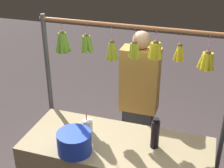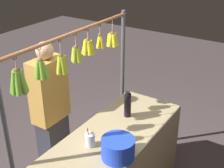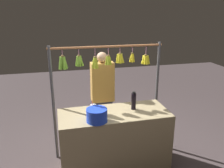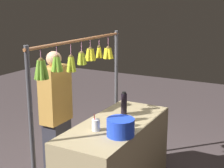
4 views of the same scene
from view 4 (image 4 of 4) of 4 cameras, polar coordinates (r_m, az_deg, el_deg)
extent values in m
cube|color=tan|center=(3.78, 0.59, -13.07)|extent=(1.57, 0.66, 0.89)
cylinder|color=#4C4C51|center=(4.48, 0.73, -2.34)|extent=(0.04, 0.04, 1.80)
cylinder|color=#4C4C51|center=(3.19, -13.61, -9.76)|extent=(0.04, 0.04, 1.80)
cylinder|color=#9E6038|center=(3.60, -5.48, 7.56)|extent=(1.73, 0.03, 0.03)
torus|color=black|center=(4.13, -0.67, 8.20)|extent=(0.04, 0.01, 0.04)
cylinder|color=pink|center=(4.14, -0.67, 7.18)|extent=(0.01, 0.01, 0.14)
sphere|color=brown|center=(4.14, -0.66, 6.20)|extent=(0.05, 0.05, 0.05)
cylinder|color=gold|center=(4.13, -0.94, 5.22)|extent=(0.07, 0.04, 0.14)
cylinder|color=gold|center=(4.12, -0.41, 5.22)|extent=(0.06, 0.07, 0.14)
cylinder|color=gold|center=(4.14, -0.21, 5.26)|extent=(0.04, 0.07, 0.14)
cylinder|color=gold|center=(4.17, -0.26, 5.33)|extent=(0.07, 0.05, 0.14)
cylinder|color=gold|center=(4.19, -0.69, 5.36)|extent=(0.05, 0.05, 0.14)
cylinder|color=gold|center=(4.17, -1.07, 5.33)|extent=(0.04, 0.08, 0.14)
cylinder|color=gold|center=(4.15, -1.14, 5.26)|extent=(0.05, 0.05, 0.14)
torus|color=black|center=(3.94, -2.26, 7.90)|extent=(0.04, 0.01, 0.04)
cylinder|color=pink|center=(3.94, -2.25, 7.13)|extent=(0.01, 0.01, 0.10)
sphere|color=brown|center=(3.95, -2.25, 6.40)|extent=(0.04, 0.04, 0.04)
cylinder|color=yellow|center=(3.95, -2.39, 5.42)|extent=(0.06, 0.04, 0.14)
cylinder|color=yellow|center=(3.95, -2.03, 5.43)|extent=(0.03, 0.05, 0.14)
cylinder|color=yellow|center=(3.97, -2.10, 5.48)|extent=(0.05, 0.04, 0.14)
cylinder|color=yellow|center=(3.96, -2.45, 5.46)|extent=(0.03, 0.06, 0.14)
torus|color=black|center=(3.77, -3.80, 7.61)|extent=(0.04, 0.01, 0.04)
cylinder|color=pink|center=(3.77, -3.79, 6.81)|extent=(0.01, 0.01, 0.10)
sphere|color=brown|center=(3.78, -3.78, 6.05)|extent=(0.05, 0.05, 0.05)
cylinder|color=gold|center=(3.76, -4.06, 4.97)|extent=(0.06, 0.04, 0.14)
cylinder|color=gold|center=(3.76, -3.54, 4.97)|extent=(0.05, 0.06, 0.14)
cylinder|color=gold|center=(3.78, -3.30, 5.01)|extent=(0.04, 0.06, 0.14)
cylinder|color=gold|center=(3.81, -3.30, 5.08)|extent=(0.07, 0.06, 0.14)
cylinder|color=gold|center=(3.82, -3.78, 5.12)|extent=(0.05, 0.05, 0.14)
cylinder|color=gold|center=(3.81, -4.13, 5.09)|extent=(0.04, 0.06, 0.14)
cylinder|color=gold|center=(3.78, -4.26, 5.02)|extent=(0.06, 0.06, 0.14)
torus|color=black|center=(3.62, -5.32, 7.31)|extent=(0.04, 0.01, 0.04)
cylinder|color=pink|center=(3.63, -5.29, 6.31)|extent=(0.01, 0.01, 0.12)
sphere|color=brown|center=(3.64, -5.27, 5.34)|extent=(0.05, 0.05, 0.05)
cylinder|color=#9EB227|center=(3.63, -5.43, 4.27)|extent=(0.06, 0.04, 0.13)
cylinder|color=#9EB227|center=(3.63, -4.97, 4.29)|extent=(0.04, 0.06, 0.14)
cylinder|color=#9EB227|center=(3.65, -4.88, 4.35)|extent=(0.06, 0.06, 0.14)
cylinder|color=#9EB227|center=(3.67, -5.26, 4.39)|extent=(0.06, 0.05, 0.14)
cylinder|color=#9EB227|center=(3.65, -5.62, 4.34)|extent=(0.05, 0.06, 0.14)
torus|color=black|center=(3.46, -7.18, 6.94)|extent=(0.04, 0.01, 0.04)
cylinder|color=pink|center=(3.47, -7.14, 5.78)|extent=(0.01, 0.01, 0.14)
sphere|color=brown|center=(3.48, -7.11, 4.67)|extent=(0.05, 0.05, 0.05)
cylinder|color=#A4B426|center=(3.47, -7.30, 3.31)|extent=(0.07, 0.04, 0.16)
cylinder|color=#A4B426|center=(3.47, -6.82, 3.33)|extent=(0.04, 0.06, 0.16)
cylinder|color=#A4B426|center=(3.50, -6.70, 3.40)|extent=(0.05, 0.05, 0.17)
cylinder|color=#A4B426|center=(3.51, -7.09, 3.44)|extent=(0.06, 0.06, 0.17)
cylinder|color=#A4B426|center=(3.50, -7.42, 3.39)|extent=(0.04, 0.06, 0.17)
torus|color=black|center=(3.27, -9.59, 6.45)|extent=(0.04, 0.01, 0.04)
cylinder|color=pink|center=(3.28, -9.56, 5.52)|extent=(0.01, 0.01, 0.10)
sphere|color=brown|center=(3.28, -9.52, 4.64)|extent=(0.05, 0.05, 0.05)
cylinder|color=#6FA22C|center=(3.28, -9.85, 3.30)|extent=(0.06, 0.04, 0.15)
cylinder|color=#6FA22C|center=(3.27, -9.29, 3.30)|extent=(0.05, 0.06, 0.15)
cylinder|color=#6FA22C|center=(3.28, -9.01, 3.35)|extent=(0.04, 0.07, 0.15)
cylinder|color=#6FA22C|center=(3.31, -9.04, 3.45)|extent=(0.07, 0.05, 0.15)
cylinder|color=#6FA22C|center=(3.32, -9.29, 3.48)|extent=(0.06, 0.04, 0.15)
cylinder|color=#6FA22C|center=(3.32, -9.86, 3.43)|extent=(0.04, 0.06, 0.15)
cylinder|color=#6FA22C|center=(3.29, -10.00, 3.35)|extent=(0.06, 0.06, 0.15)
torus|color=black|center=(3.09, -12.27, 5.89)|extent=(0.04, 0.01, 0.04)
cylinder|color=pink|center=(3.10, -12.22, 4.93)|extent=(0.01, 0.01, 0.10)
sphere|color=brown|center=(3.10, -12.18, 4.02)|extent=(0.05, 0.05, 0.05)
cylinder|color=#6AA12C|center=(3.10, -12.56, 2.28)|extent=(0.06, 0.04, 0.18)
cylinder|color=#6AA12C|center=(3.09, -12.05, 2.27)|extent=(0.07, 0.07, 0.19)
cylinder|color=#6AA12C|center=(3.11, -11.53, 2.36)|extent=(0.05, 0.07, 0.19)
cylinder|color=#6AA12C|center=(3.13, -11.50, 2.46)|extent=(0.07, 0.06, 0.19)
cylinder|color=#6AA12C|center=(3.15, -11.90, 2.52)|extent=(0.08, 0.06, 0.19)
cylinder|color=#6AA12C|center=(3.15, -12.51, 2.46)|extent=(0.04, 0.06, 0.18)
cylinder|color=#6AA12C|center=(3.12, -12.72, 2.36)|extent=(0.06, 0.07, 0.19)
cylinder|color=black|center=(3.83, 2.08, -3.47)|extent=(0.07, 0.07, 0.24)
cylinder|color=black|center=(3.79, 2.10, -1.54)|extent=(0.05, 0.05, 0.02)
cylinder|color=blue|center=(3.24, 1.49, -7.47)|extent=(0.27, 0.27, 0.17)
cylinder|color=silver|center=(3.37, -2.80, -7.08)|extent=(0.09, 0.09, 0.12)
cylinder|color=red|center=(3.35, -2.92, -6.68)|extent=(0.01, 0.03, 0.18)
cube|color=#2D2D38|center=(4.19, -9.35, -11.31)|extent=(0.31, 0.21, 0.77)
cube|color=#BF8C3F|center=(3.94, -9.76, -1.78)|extent=(0.38, 0.21, 0.67)
sphere|color=tan|center=(3.85, -10.02, 4.31)|extent=(0.18, 0.18, 0.18)
camera|label=1|loc=(3.64, 37.67, 16.51)|focal=51.00mm
camera|label=2|loc=(1.09, 12.08, 32.62)|focal=49.29mm
camera|label=3|loc=(2.61, 61.54, 9.72)|focal=37.58mm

